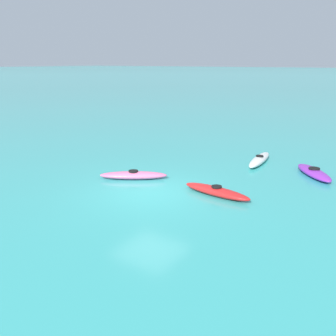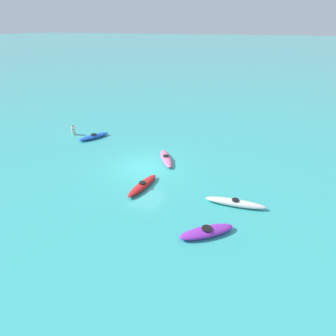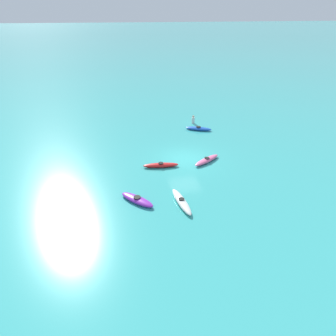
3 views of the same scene
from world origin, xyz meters
name	(u,v)px [view 3 (image 3 of 3)]	position (x,y,z in m)	size (l,w,h in m)	color
ground_plane	(185,159)	(0.00, 0.00, 0.00)	(600.00, 600.00, 0.00)	#38ADA8
kayak_red	(161,165)	(-1.08, 2.26, 0.16)	(0.90, 2.82, 0.37)	red
kayak_pink	(207,160)	(-0.93, -1.55, 0.16)	(2.09, 2.69, 0.37)	pink
kayak_blue	(198,129)	(6.30, -3.03, 0.16)	(1.83, 2.71, 0.37)	blue
kayak_white	(181,201)	(-6.37, 1.91, 0.16)	(3.18, 0.91, 0.37)	white
kayak_purple	(137,200)	(-5.59, 4.64, 0.16)	(2.48, 2.26, 0.37)	purple
person_near_shore	(193,120)	(8.45, -3.07, 0.39)	(0.40, 0.40, 0.88)	silver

